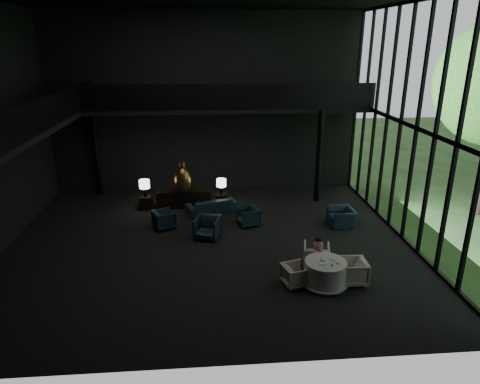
{
  "coord_description": "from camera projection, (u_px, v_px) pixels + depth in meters",
  "views": [
    {
      "loc": [
        -0.03,
        -13.55,
        6.71
      ],
      "look_at": [
        1.1,
        0.5,
        1.73
      ],
      "focal_mm": 32.0,
      "sensor_mm": 36.0,
      "label": 1
    }
  ],
  "objects": [
    {
      "name": "side_table_left",
      "position": [
        146.0,
        202.0,
        18.08
      ],
      "size": [
        0.5,
        0.5,
        0.55
      ],
      "primitive_type": "cube",
      "color": "black",
      "rests_on": "floor"
    },
    {
      "name": "wall_front",
      "position": [
        209.0,
        195.0,
        8.0
      ],
      "size": [
        14.0,
        0.04,
        8.0
      ],
      "primitive_type": "cube",
      "color": "black",
      "rests_on": "ground"
    },
    {
      "name": "bronze_urn",
      "position": [
        183.0,
        179.0,
        17.7
      ],
      "size": [
        0.73,
        0.73,
        1.35
      ],
      "color": "#AF8034",
      "rests_on": "console"
    },
    {
      "name": "railing_back",
      "position": [
        231.0,
        96.0,
        17.27
      ],
      "size": [
        12.0,
        0.06,
        1.0
      ],
      "primitive_type": "cube",
      "color": "black",
      "rests_on": "mezzanine_back"
    },
    {
      "name": "wall_back",
      "position": [
        206.0,
        105.0,
        19.27
      ],
      "size": [
        14.0,
        0.04,
        8.0
      ],
      "primitive_type": "cube",
      "color": "black",
      "rests_on": "ground"
    },
    {
      "name": "lounge_armchair_west",
      "position": [
        164.0,
        219.0,
        16.14
      ],
      "size": [
        0.93,
        0.96,
        0.76
      ],
      "primitive_type": "imported",
      "rotation": [
        0.0,
        0.0,
        2.0
      ],
      "color": "#173441",
      "rests_on": "floor"
    },
    {
      "name": "sofa",
      "position": [
        212.0,
        203.0,
        17.6
      ],
      "size": [
        2.14,
        1.24,
        0.8
      ],
      "primitive_type": "imported",
      "rotation": [
        0.0,
        0.0,
        3.48
      ],
      "color": "#23384D",
      "rests_on": "floor"
    },
    {
      "name": "plate_b",
      "position": [
        333.0,
        258.0,
        12.41
      ],
      "size": [
        0.25,
        0.25,
        0.01
      ],
      "primitive_type": "cylinder",
      "rotation": [
        0.0,
        0.0,
        -0.19
      ],
      "color": "white",
      "rests_on": "dining_table"
    },
    {
      "name": "curtain_wall",
      "position": [
        417.0,
        128.0,
        14.16
      ],
      "size": [
        0.2,
        12.0,
        8.0
      ],
      "primitive_type": null,
      "color": "black",
      "rests_on": "ground"
    },
    {
      "name": "floor",
      "position": [
        210.0,
        244.0,
        14.97
      ],
      "size": [
        14.0,
        12.0,
        0.02
      ],
      "primitive_type": "cube",
      "color": "black",
      "rests_on": "ground"
    },
    {
      "name": "railing_left",
      "position": [
        43.0,
        114.0,
        13.06
      ],
      "size": [
        0.06,
        12.0,
        1.0
      ],
      "primitive_type": "cube",
      "color": "black",
      "rests_on": "mezzanine_left"
    },
    {
      "name": "table_lamp_right",
      "position": [
        221.0,
        183.0,
        18.06
      ],
      "size": [
        0.41,
        0.41,
        0.69
      ],
      "color": "black",
      "rests_on": "side_table_right"
    },
    {
      "name": "cereal_bowl",
      "position": [
        323.0,
        260.0,
        12.26
      ],
      "size": [
        0.16,
        0.16,
        0.08
      ],
      "primitive_type": "ellipsoid",
      "color": "white",
      "rests_on": "dining_table"
    },
    {
      "name": "dining_chair_west",
      "position": [
        295.0,
        275.0,
        12.38
      ],
      "size": [
        0.73,
        0.76,
        0.64
      ],
      "primitive_type": "imported",
      "rotation": [
        0.0,
        0.0,
        1.85
      ],
      "color": "#BBB19D",
      "rests_on": "floor"
    },
    {
      "name": "coffee_cup",
      "position": [
        338.0,
        263.0,
        12.09
      ],
      "size": [
        0.11,
        0.11,
        0.06
      ],
      "primitive_type": "cylinder",
      "rotation": [
        0.0,
        0.0,
        0.36
      ],
      "color": "white",
      "rests_on": "saucer"
    },
    {
      "name": "window_armchair",
      "position": [
        341.0,
        215.0,
        16.4
      ],
      "size": [
        0.67,
        0.99,
        0.84
      ],
      "primitive_type": "imported",
      "rotation": [
        0.0,
        0.0,
        -1.52
      ],
      "color": "#152533",
      "rests_on": "floor"
    },
    {
      "name": "plate_a",
      "position": [
        322.0,
        263.0,
        12.16
      ],
      "size": [
        0.29,
        0.29,
        0.02
      ],
      "primitive_type": "cylinder",
      "rotation": [
        0.0,
        0.0,
        0.11
      ],
      "color": "white",
      "rests_on": "dining_table"
    },
    {
      "name": "coffee_table",
      "position": [
        207.0,
        222.0,
        16.36
      ],
      "size": [
        1.1,
        1.1,
        0.37
      ],
      "primitive_type": "cube",
      "rotation": [
        0.0,
        0.0,
        -0.39
      ],
      "color": "black",
      "rests_on": "floor"
    },
    {
      "name": "side_table_right",
      "position": [
        221.0,
        200.0,
        18.4
      ],
      "size": [
        0.49,
        0.49,
        0.54
      ],
      "primitive_type": "cube",
      "color": "black",
      "rests_on": "floor"
    },
    {
      "name": "saucer",
      "position": [
        338.0,
        262.0,
        12.18
      ],
      "size": [
        0.21,
        0.21,
        0.01
      ],
      "primitive_type": "cylinder",
      "rotation": [
        0.0,
        0.0,
        0.34
      ],
      "color": "white",
      "rests_on": "dining_table"
    },
    {
      "name": "child",
      "position": [
        318.0,
        247.0,
        13.07
      ],
      "size": [
        0.3,
        0.3,
        0.64
      ],
      "rotation": [
        0.0,
        0.0,
        3.14
      ],
      "color": "pink",
      "rests_on": "dining_chair_north"
    },
    {
      "name": "column_ne",
      "position": [
        319.0,
        157.0,
        18.43
      ],
      "size": [
        0.24,
        0.24,
        4.0
      ],
      "primitive_type": "cylinder",
      "color": "black",
      "rests_on": "floor"
    },
    {
      "name": "cream_pot",
      "position": [
        332.0,
        265.0,
        11.98
      ],
      "size": [
        0.07,
        0.07,
        0.06
      ],
      "primitive_type": "cylinder",
      "rotation": [
        0.0,
        0.0,
        -0.34
      ],
      "color": "#99999E",
      "rests_on": "dining_table"
    },
    {
      "name": "column_nw",
      "position": [
        96.0,
        152.0,
        19.28
      ],
      "size": [
        0.24,
        0.24,
        4.0
      ],
      "primitive_type": "cylinder",
      "color": "black",
      "rests_on": "floor"
    },
    {
      "name": "lounge_armchair_east",
      "position": [
        248.0,
        215.0,
        16.4
      ],
      "size": [
        0.9,
        0.94,
        0.79
      ],
      "primitive_type": "imported",
      "rotation": [
        0.0,
        0.0,
        -1.3
      ],
      "color": "black",
      "rests_on": "floor"
    },
    {
      "name": "mezzanine_left",
      "position": [
        12.0,
        134.0,
        13.18
      ],
      "size": [
        2.0,
        12.0,
        0.25
      ],
      "primitive_type": "cube",
      "color": "black",
      "rests_on": "wall_left"
    },
    {
      "name": "mezzanine_back",
      "position": [
        229.0,
        108.0,
        18.41
      ],
      "size": [
        12.0,
        2.0,
        0.25
      ],
      "primitive_type": "cube",
      "color": "black",
      "rests_on": "wall_back"
    },
    {
      "name": "table_lamp_left",
      "position": [
        144.0,
        185.0,
        17.78
      ],
      "size": [
        0.43,
        0.43,
        0.73
      ],
      "color": "black",
      "rests_on": "side_table_left"
    },
    {
      "name": "console",
      "position": [
        184.0,
        199.0,
        18.23
      ],
      "size": [
        2.29,
        0.52,
        0.73
      ],
      "primitive_type": "cube",
      "color": "black",
      "rests_on": "floor"
    },
    {
      "name": "dining_chair_north",
      "position": [
        316.0,
        254.0,
        13.38
      ],
      "size": [
        0.97,
        0.93,
        0.84
      ],
      "primitive_type": "imported",
      "rotation": [
        0.0,
        0.0,
        2.91
      ],
      "color": "#9E9D9B",
      "rests_on": "floor"
    },
    {
      "name": "lounge_armchair_south",
      "position": [
        207.0,
        226.0,
        15.3
      ],
      "size": [
        1.14,
        1.11,
        0.94
      ],
      "primitive_type": "imported",
      "rotation": [
        0.0,
        0.0,
        -0.32
      ],
      "color": "black",
      "rests_on": "floor"
    },
    {
      "name": "dining_table",
      "position": [
        325.0,
        274.0,
        12.39
      ],
      "size": [
        1.37,
        1.37,
        0.75
      ],
      "color": "white",
      "rests_on": "floor"
    },
    {
      "name": "dining_chair_east",
      "position": [
        352.0,
        270.0,
        12.45
      ],
      "size": [
        0.79,
        0.84,
        0.83
      ],
      "primitive_type": "imported",
      "rotation": [
        0.0,
        0.0,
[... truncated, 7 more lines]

